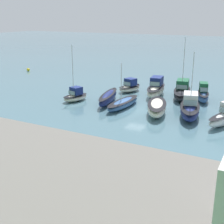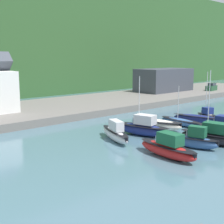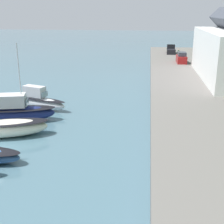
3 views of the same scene
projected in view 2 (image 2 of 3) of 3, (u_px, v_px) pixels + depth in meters
The scene contains 14 objects.
ground_plane at pixel (172, 127), 48.81m from camera, with size 320.00×320.00×0.00m, color slate.
quay_promenade at pixel (80, 105), 66.61m from camera, with size 134.19×21.42×1.28m.
yacht_club_building at pixel (164, 80), 87.47m from camera, with size 16.59×8.32×6.27m.
moored_boat_0 at pixel (115, 133), 40.93m from camera, with size 4.15×7.94×2.74m.
moored_boat_1 at pixel (143, 128), 43.50m from camera, with size 4.25×8.38×8.26m.
moored_boat_2 at pixel (158, 124), 46.82m from camera, with size 4.62×7.98×1.63m.
moored_boat_3 at pixel (180, 122), 49.87m from camera, with size 2.41×7.98×6.30m.
moored_boat_4 at pixel (198, 119), 50.88m from camera, with size 3.51×8.66×1.54m.
moored_boat_5 at pixel (207, 115), 55.06m from camera, with size 3.15×4.62×8.30m.
moored_boat_6 at pixel (168, 148), 34.10m from camera, with size 2.69×8.06×2.80m.
moored_boat_7 at pixel (195, 140), 37.41m from camera, with size 3.08×6.01×2.75m.
moored_boat_8 at pixel (212, 136), 39.31m from camera, with size 3.92×8.58×9.26m.
moored_boat_9 at pixel (224, 129), 42.42m from camera, with size 3.35×7.96×3.02m.
parked_car_1 at pixel (211, 87), 89.13m from camera, with size 4.39×2.31×2.16m.
Camera 2 is at (-38.65, -29.37, 10.93)m, focal length 50.00 mm.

